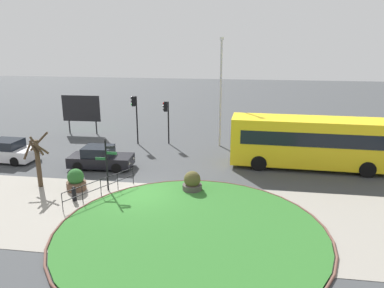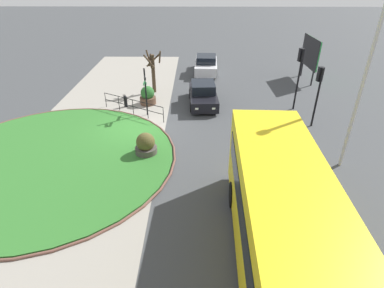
% 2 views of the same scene
% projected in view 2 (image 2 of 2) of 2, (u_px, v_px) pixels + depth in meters
% --- Properties ---
extents(ground, '(120.00, 120.00, 0.00)m').
position_uv_depth(ground, '(137.00, 129.00, 17.76)').
color(ground, '#3D3F42').
extents(sidewalk_paving, '(32.00, 7.61, 0.02)m').
position_uv_depth(sidewalk_paving, '(99.00, 129.00, 17.78)').
color(sidewalk_paving, gray).
rests_on(sidewalk_paving, ground).
extents(grass_island, '(11.73, 11.73, 0.10)m').
position_uv_depth(grass_island, '(51.00, 159.00, 14.90)').
color(grass_island, '#2D6B28').
rests_on(grass_island, ground).
extents(grass_kerb_ring, '(12.04, 12.04, 0.11)m').
position_uv_depth(grass_kerb_ring, '(51.00, 159.00, 14.90)').
color(grass_kerb_ring, brown).
rests_on(grass_kerb_ring, ground).
extents(signpost_directional, '(1.23, 0.20, 2.98)m').
position_uv_depth(signpost_directional, '(146.00, 90.00, 18.56)').
color(signpost_directional, black).
rests_on(signpost_directional, ground).
extents(bollard_foreground, '(0.23, 0.23, 0.80)m').
position_uv_depth(bollard_foreground, '(126.00, 101.00, 20.30)').
color(bollard_foreground, black).
rests_on(bollard_foreground, ground).
extents(railing_grass_edge, '(2.35, 4.05, 1.00)m').
position_uv_depth(railing_grass_edge, '(133.00, 105.00, 19.15)').
color(railing_grass_edge, black).
rests_on(railing_grass_edge, ground).
extents(bus_yellow, '(10.27, 2.84, 3.27)m').
position_uv_depth(bus_yellow, '(287.00, 237.00, 8.40)').
color(bus_yellow, yellow).
rests_on(bus_yellow, ground).
extents(car_near_lane, '(4.13, 1.95, 1.45)m').
position_uv_depth(car_near_lane, '(203.00, 95.00, 20.63)').
color(car_near_lane, black).
rests_on(car_near_lane, ground).
extents(car_far_lane, '(4.22, 2.03, 1.52)m').
position_uv_depth(car_far_lane, '(206.00, 65.00, 26.62)').
color(car_far_lane, silver).
rests_on(car_far_lane, ground).
extents(traffic_light_near, '(0.49, 0.28, 3.42)m').
position_uv_depth(traffic_light_near, '(319.00, 84.00, 16.98)').
color(traffic_light_near, black).
rests_on(traffic_light_near, ground).
extents(traffic_light_far, '(0.49, 0.29, 3.84)m').
position_uv_depth(traffic_light_far, '(300.00, 66.00, 18.94)').
color(traffic_light_far, black).
rests_on(traffic_light_far, ground).
extents(lamppost_tall, '(0.32, 0.32, 8.26)m').
position_uv_depth(lamppost_tall, '(366.00, 73.00, 12.37)').
color(lamppost_tall, '#B7B7BC').
rests_on(lamppost_tall, ground).
extents(billboard_left, '(3.42, 0.23, 3.41)m').
position_uv_depth(billboard_left, '(310.00, 53.00, 24.11)').
color(billboard_left, black).
rests_on(billboard_left, ground).
extents(planter_near_signpost, '(1.08, 1.08, 1.16)m').
position_uv_depth(planter_near_signpost, '(146.00, 145.00, 15.15)').
color(planter_near_signpost, '#47423D').
rests_on(planter_near_signpost, ground).
extents(planter_kerbside, '(1.07, 1.07, 1.24)m').
position_uv_depth(planter_kerbside, '(148.00, 96.00, 20.68)').
color(planter_kerbside, brown).
rests_on(planter_kerbside, ground).
extents(street_tree_bare, '(1.30, 1.30, 3.11)m').
position_uv_depth(street_tree_bare, '(153.00, 70.00, 22.05)').
color(street_tree_bare, '#423323').
rests_on(street_tree_bare, ground).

